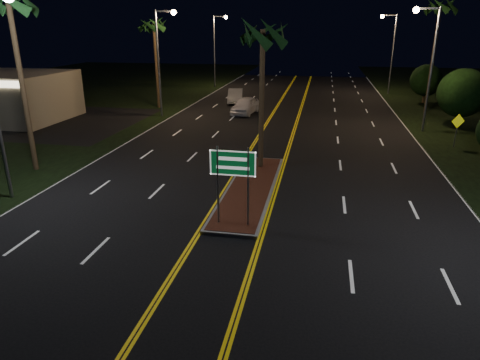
% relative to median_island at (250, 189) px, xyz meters
% --- Properties ---
extents(ground, '(120.00, 120.00, 0.00)m').
position_rel_median_island_xyz_m(ground, '(0.00, -7.00, -0.08)').
color(ground, black).
rests_on(ground, ground).
extents(median_island, '(2.25, 10.25, 0.17)m').
position_rel_median_island_xyz_m(median_island, '(0.00, 0.00, 0.00)').
color(median_island, gray).
rests_on(median_island, ground).
extents(highway_sign, '(1.80, 0.08, 3.20)m').
position_rel_median_island_xyz_m(highway_sign, '(0.00, -4.20, 2.32)').
color(highway_sign, gray).
rests_on(highway_sign, ground).
extents(streetlight_left_mid, '(1.91, 0.44, 9.00)m').
position_rel_median_island_xyz_m(streetlight_left_mid, '(-10.61, 17.00, 5.57)').
color(streetlight_left_mid, gray).
rests_on(streetlight_left_mid, ground).
extents(streetlight_left_far, '(1.91, 0.44, 9.00)m').
position_rel_median_island_xyz_m(streetlight_left_far, '(-10.61, 37.00, 5.57)').
color(streetlight_left_far, gray).
rests_on(streetlight_left_far, ground).
extents(streetlight_right_mid, '(1.91, 0.44, 9.00)m').
position_rel_median_island_xyz_m(streetlight_right_mid, '(10.61, 15.00, 5.57)').
color(streetlight_right_mid, gray).
rests_on(streetlight_right_mid, ground).
extents(streetlight_right_far, '(1.91, 0.44, 9.00)m').
position_rel_median_island_xyz_m(streetlight_right_far, '(10.61, 35.00, 5.57)').
color(streetlight_right_far, gray).
rests_on(streetlight_right_far, ground).
extents(palm_median, '(2.40, 2.40, 8.30)m').
position_rel_median_island_xyz_m(palm_median, '(0.00, 3.50, 7.19)').
color(palm_median, '#382819').
rests_on(palm_median, ground).
extents(palm_left_near, '(2.40, 2.40, 9.80)m').
position_rel_median_island_xyz_m(palm_left_near, '(-12.50, 1.00, 8.60)').
color(palm_left_near, '#382819').
rests_on(palm_left_near, ground).
extents(palm_left_far, '(2.40, 2.40, 8.80)m').
position_rel_median_island_xyz_m(palm_left_far, '(-12.80, 21.00, 7.66)').
color(palm_left_far, '#382819').
rests_on(palm_left_far, ground).
extents(palm_right_far, '(2.40, 2.40, 10.30)m').
position_rel_median_island_xyz_m(palm_right_far, '(12.80, 23.00, 9.06)').
color(palm_right_far, '#382819').
rests_on(palm_right_far, ground).
extents(shrub_mid, '(3.78, 3.78, 4.62)m').
position_rel_median_island_xyz_m(shrub_mid, '(14.00, 17.00, 2.64)').
color(shrub_mid, '#382819').
rests_on(shrub_mid, ground).
extents(shrub_far, '(3.24, 3.24, 3.96)m').
position_rel_median_island_xyz_m(shrub_far, '(13.80, 29.00, 2.25)').
color(shrub_far, '#382819').
rests_on(shrub_far, ground).
extents(car_near, '(2.97, 5.60, 1.78)m').
position_rel_median_island_xyz_m(car_near, '(-3.74, 19.40, 0.81)').
color(car_near, white).
rests_on(car_near, ground).
extents(car_far, '(2.88, 5.25, 1.66)m').
position_rel_median_island_xyz_m(car_far, '(-5.85, 25.31, 0.75)').
color(car_far, '#ADAFB7').
rests_on(car_far, ground).
extents(warning_sign, '(0.88, 0.37, 2.23)m').
position_rel_median_island_xyz_m(warning_sign, '(12.10, 10.49, 1.35)').
color(warning_sign, gray).
rests_on(warning_sign, ground).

